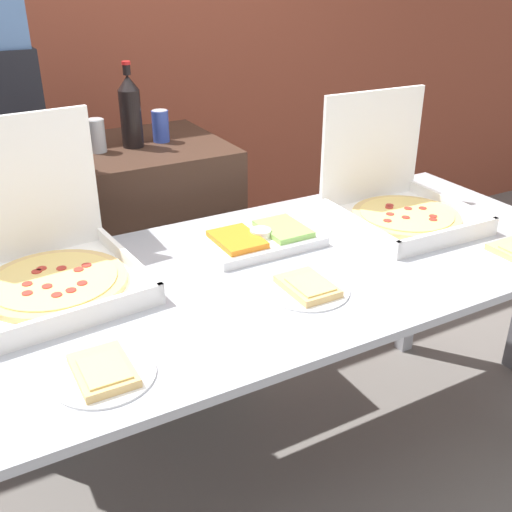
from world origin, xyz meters
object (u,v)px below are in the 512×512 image
object	(u,v)px
pizza_box_far_right	(397,199)
veggie_tray	(261,239)
soda_bottle	(130,111)
pizza_box_far_left	(46,259)
paper_plate_front_right	(308,288)
paper_plate_front_center	(104,372)
soda_can_silver	(96,136)
soda_can_colored	(161,126)

from	to	relation	value
pizza_box_far_right	veggie_tray	size ratio (longest dim) A/B	1.19
soda_bottle	pizza_box_far_left	bearing A→B (deg)	-126.73
paper_plate_front_right	paper_plate_front_center	bearing A→B (deg)	-170.60
pizza_box_far_right	pizza_box_far_left	world-z (taller)	pizza_box_far_left
pizza_box_far_right	soda_can_silver	world-z (taller)	pizza_box_far_right
pizza_box_far_left	veggie_tray	distance (m)	0.65
soda_bottle	paper_plate_front_right	bearing A→B (deg)	-82.45
paper_plate_front_center	pizza_box_far_left	bearing A→B (deg)	91.61
veggie_tray	soda_can_silver	xyz separation A→B (m)	(-0.31, 0.70, 0.21)
pizza_box_far_left	paper_plate_front_right	size ratio (longest dim) A/B	2.15
pizza_box_far_left	pizza_box_far_right	bearing A→B (deg)	-9.95
pizza_box_far_left	paper_plate_front_center	world-z (taller)	pizza_box_far_left
soda_bottle	veggie_tray	bearing A→B (deg)	-76.32
soda_bottle	soda_can_silver	world-z (taller)	soda_bottle
paper_plate_front_right	soda_can_colored	world-z (taller)	soda_can_colored
veggie_tray	soda_can_silver	size ratio (longest dim) A/B	3.03
pizza_box_far_right	paper_plate_front_center	world-z (taller)	pizza_box_far_right
paper_plate_front_center	veggie_tray	bearing A→B (deg)	33.83
pizza_box_far_right	soda_can_colored	xyz separation A→B (m)	(-0.57, 0.76, 0.16)
soda_can_silver	pizza_box_far_right	bearing A→B (deg)	-41.52
paper_plate_front_right	veggie_tray	distance (m)	0.33
veggie_tray	soda_bottle	distance (m)	0.78
veggie_tray	soda_can_colored	xyz separation A→B (m)	(-0.05, 0.72, 0.21)
paper_plate_front_right	veggie_tray	xyz separation A→B (m)	(0.03, 0.33, 0.01)
pizza_box_far_left	soda_can_silver	size ratio (longest dim) A/B	4.02
pizza_box_far_right	soda_can_colored	world-z (taller)	pizza_box_far_right
pizza_box_far_left	soda_can_silver	distance (m)	0.73
pizza_box_far_right	paper_plate_front_right	xyz separation A→B (m)	(-0.56, -0.28, -0.06)
paper_plate_front_center	soda_can_colored	distance (m)	1.30
pizza_box_far_left	soda_bottle	xyz separation A→B (m)	(0.48, 0.64, 0.23)
pizza_box_far_right	veggie_tray	world-z (taller)	pizza_box_far_right
pizza_box_far_left	paper_plate_front_center	bearing A→B (deg)	-93.23
soda_bottle	soda_can_colored	world-z (taller)	soda_bottle
soda_can_silver	soda_can_colored	xyz separation A→B (m)	(0.26, 0.02, 0.00)
veggie_tray	pizza_box_far_left	bearing A→B (deg)	174.43
pizza_box_far_left	soda_can_silver	xyz separation A→B (m)	(0.34, 0.63, 0.16)
paper_plate_front_center	soda_can_colored	bearing A→B (deg)	62.92
veggie_tray	soda_can_colored	distance (m)	0.75
paper_plate_front_right	soda_can_silver	bearing A→B (deg)	105.11
soda_bottle	soda_can_silver	size ratio (longest dim) A/B	2.57
pizza_box_far_left	soda_can_colored	bearing A→B (deg)	42.76
pizza_box_far_right	veggie_tray	bearing A→B (deg)	176.96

